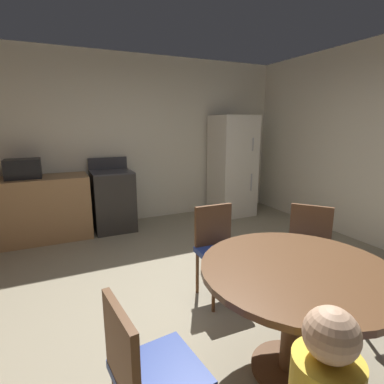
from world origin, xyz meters
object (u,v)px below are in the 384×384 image
(oven_range, at_px, (113,200))
(chair_west, at_px, (146,371))
(refrigerator, at_px, (232,166))
(dining_table, at_px, (296,290))
(chair_northeast, at_px, (308,246))
(chair_north, at_px, (218,246))
(microwave, at_px, (23,169))

(oven_range, bearing_deg, chair_west, -97.94)
(oven_range, distance_m, refrigerator, 2.16)
(refrigerator, height_order, dining_table, refrigerator)
(refrigerator, xyz_separation_m, chair_northeast, (-0.80, -2.61, -0.38))
(chair_north, bearing_deg, refrigerator, 146.55)
(chair_northeast, height_order, chair_west, same)
(refrigerator, bearing_deg, dining_table, -115.83)
(dining_table, distance_m, chair_west, 1.03)
(oven_range, height_order, dining_table, oven_range)
(chair_northeast, relative_size, chair_north, 1.00)
(microwave, distance_m, dining_table, 3.75)
(oven_range, xyz_separation_m, chair_northeast, (1.32, -2.67, 0.03))
(microwave, xyz_separation_m, dining_table, (1.70, -3.32, -0.43))
(refrigerator, height_order, chair_west, refrigerator)
(oven_range, xyz_separation_m, microwave, (-1.16, -0.00, 0.56))
(microwave, bearing_deg, chair_west, -78.80)
(chair_northeast, bearing_deg, oven_range, -103.71)
(microwave, xyz_separation_m, chair_west, (0.68, -3.44, -0.53))
(oven_range, distance_m, chair_west, 3.48)
(chair_west, bearing_deg, oven_range, 75.31)
(dining_table, relative_size, chair_west, 1.39)
(chair_northeast, relative_size, chair_west, 1.00)
(oven_range, relative_size, chair_north, 1.26)
(refrigerator, height_order, chair_northeast, refrigerator)
(microwave, height_order, dining_table, microwave)
(dining_table, bearing_deg, chair_north, 88.71)
(oven_range, xyz_separation_m, dining_table, (0.53, -3.32, 0.14))
(dining_table, bearing_deg, refrigerator, 64.17)
(chair_west, bearing_deg, refrigerator, 45.79)
(chair_north, distance_m, chair_west, 1.54)
(oven_range, relative_size, microwave, 2.50)
(chair_northeast, bearing_deg, chair_west, -16.62)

